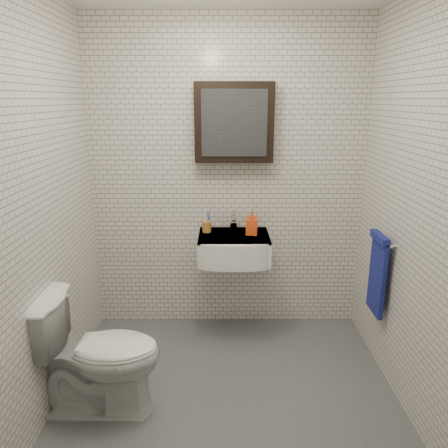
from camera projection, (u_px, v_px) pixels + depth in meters
name	position (u px, v px, depth m)	size (l,w,h in m)	color
ground	(228.00, 391.00, 2.89)	(2.20, 2.00, 0.01)	#4B4D52
room_shell	(229.00, 173.00, 2.49)	(2.22, 2.02, 2.51)	silver
washbasin	(234.00, 248.00, 3.39)	(0.55, 0.50, 0.20)	white
faucet	(233.00, 221.00, 3.54)	(0.06, 0.20, 0.15)	silver
mirror_cabinet	(234.00, 123.00, 3.32)	(0.60, 0.15, 0.60)	black
towel_rail	(378.00, 271.00, 3.03)	(0.09, 0.30, 0.58)	silver
toothbrush_cup	(207.00, 226.00, 3.48)	(0.08, 0.08, 0.19)	#A96B2A
soap_bottle	(252.00, 222.00, 3.40)	(0.09, 0.09, 0.19)	#DC5617
toilet	(97.00, 353.00, 2.65)	(0.43, 0.76, 0.78)	white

